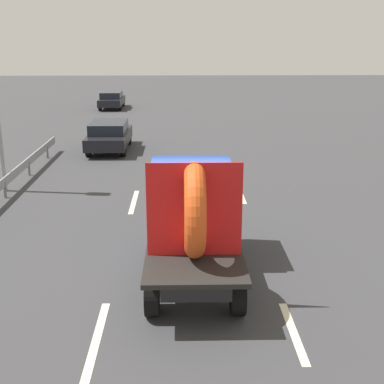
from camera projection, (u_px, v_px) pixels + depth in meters
name	position (u px, v px, depth m)	size (l,w,h in m)	color
ground_plane	(182.00, 263.00, 12.76)	(120.00, 120.00, 0.00)	#38383A
flatbed_truck	(192.00, 206.00, 12.11)	(2.02, 4.88, 3.01)	black
distant_sedan	(109.00, 135.00, 24.86)	(1.83, 4.26, 1.39)	black
guardrail	(17.00, 172.00, 19.07)	(0.10, 11.88, 0.71)	gray
lane_dash_left_near	(96.00, 340.00, 9.51)	(2.72, 0.16, 0.01)	beige
lane_dash_left_far	(134.00, 202.00, 17.37)	(2.52, 0.16, 0.01)	beige
lane_dash_right_near	(293.00, 332.00, 9.79)	(2.15, 0.16, 0.01)	beige
lane_dash_right_far	(241.00, 195.00, 18.12)	(2.02, 0.16, 0.01)	beige
oncoming_car	(112.00, 99.00, 38.92)	(1.65, 3.86, 1.26)	black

